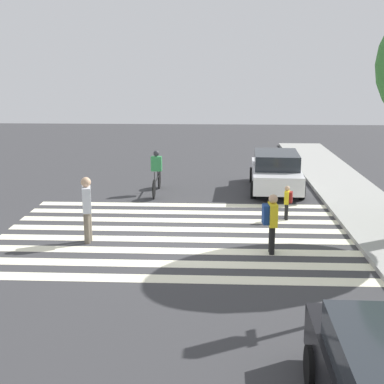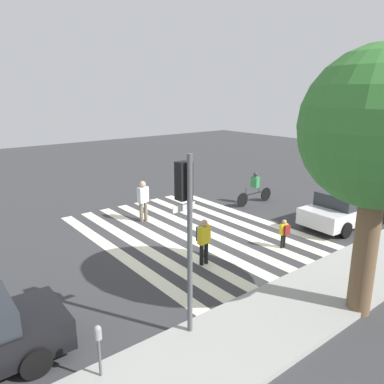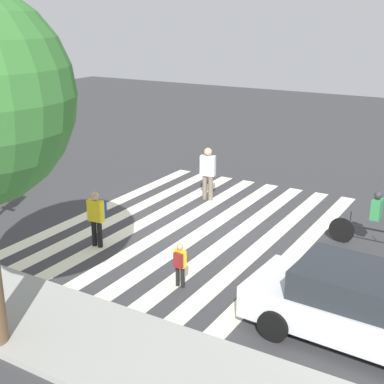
% 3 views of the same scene
% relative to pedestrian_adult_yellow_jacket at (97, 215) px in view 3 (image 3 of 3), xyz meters
% --- Properties ---
extents(ground_plane, '(60.00, 60.00, 0.00)m').
position_rel_pedestrian_adult_yellow_jacket_xyz_m(ground_plane, '(-1.48, -2.61, -0.92)').
color(ground_plane, '#38383A').
extents(sidewalk_curb, '(36.00, 2.50, 0.14)m').
position_rel_pedestrian_adult_yellow_jacket_xyz_m(sidewalk_curb, '(-1.48, 3.64, -0.85)').
color(sidewalk_curb, '#9E9E99').
rests_on(sidewalk_curb, ground_plane).
extents(crosswalk_stripes, '(7.16, 10.00, 0.01)m').
position_rel_pedestrian_adult_yellow_jacket_xyz_m(crosswalk_stripes, '(-1.48, -2.61, -0.92)').
color(crosswalk_stripes, '#F2EDCC').
rests_on(crosswalk_stripes, ground_plane).
extents(pedestrian_adult_yellow_jacket, '(0.45, 0.38, 1.58)m').
position_rel_pedestrian_adult_yellow_jacket_xyz_m(pedestrian_adult_yellow_jacket, '(0.00, 0.00, 0.00)').
color(pedestrian_adult_yellow_jacket, black).
rests_on(pedestrian_adult_yellow_jacket, ground_plane).
extents(pedestrian_child_with_backpack, '(0.33, 0.30, 1.10)m').
position_rel_pedestrian_adult_yellow_jacket_xyz_m(pedestrian_child_with_backpack, '(-3.17, 0.84, -0.28)').
color(pedestrian_child_with_backpack, black).
rests_on(pedestrian_child_with_backpack, ground_plane).
extents(pedestrian_adult_blue_shirt, '(0.55, 0.34, 1.83)m').
position_rel_pedestrian_adult_yellow_jacket_xyz_m(pedestrian_adult_blue_shirt, '(-0.68, -4.93, 0.11)').
color(pedestrian_adult_blue_shirt, '#6B6051').
rests_on(pedestrian_adult_blue_shirt, ground_plane).
extents(cyclist_near_curb, '(2.46, 0.40, 1.66)m').
position_rel_pedestrian_adult_yellow_jacket_xyz_m(cyclist_near_curb, '(-6.53, -3.68, -0.05)').
color(cyclist_near_curb, black).
rests_on(cyclist_near_curb, ground_plane).
extents(car_parked_silver_sedan, '(4.43, 2.13, 1.50)m').
position_rel_pedestrian_adult_yellow_jacket_xyz_m(car_parked_silver_sedan, '(-7.28, 0.90, -0.16)').
color(car_parked_silver_sedan, silver).
rests_on(car_parked_silver_sedan, ground_plane).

